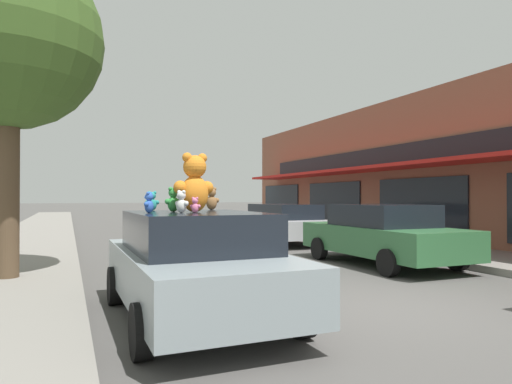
# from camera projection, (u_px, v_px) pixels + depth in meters

# --- Properties ---
(ground_plane) EXTENTS (260.00, 260.00, 0.00)m
(ground_plane) POSITION_uv_depth(u_px,v_px,m) (380.00, 308.00, 7.02)
(ground_plane) COLOR #514F4C
(plush_art_car) EXTENTS (2.14, 4.34, 1.50)m
(plush_art_car) POSITION_uv_depth(u_px,v_px,m) (196.00, 263.00, 6.41)
(plush_art_car) COLOR #8C999E
(plush_art_car) RESTS_ON ground_plane
(teddy_bear_giant) EXTENTS (0.63, 0.41, 0.84)m
(teddy_bear_giant) POSITION_uv_depth(u_px,v_px,m) (195.00, 184.00, 6.45)
(teddy_bear_giant) COLOR orange
(teddy_bear_giant) RESTS_ON plush_art_car
(teddy_bear_pink) EXTENTS (0.15, 0.14, 0.22)m
(teddy_bear_pink) POSITION_uv_depth(u_px,v_px,m) (195.00, 205.00, 6.15)
(teddy_bear_pink) COLOR pink
(teddy_bear_pink) RESTS_ON plush_art_car
(teddy_bear_white) EXTENTS (0.19, 0.22, 0.31)m
(teddy_bear_white) POSITION_uv_depth(u_px,v_px,m) (181.00, 202.00, 6.15)
(teddy_bear_white) COLOR white
(teddy_bear_white) RESTS_ON plush_art_car
(teddy_bear_green) EXTENTS (0.27, 0.20, 0.36)m
(teddy_bear_green) POSITION_uv_depth(u_px,v_px,m) (173.00, 200.00, 6.57)
(teddy_bear_green) COLOR green
(teddy_bear_green) RESTS_ON plush_art_car
(teddy_bear_teal) EXTENTS (0.23, 0.15, 0.31)m
(teddy_bear_teal) POSITION_uv_depth(u_px,v_px,m) (152.00, 201.00, 7.23)
(teddy_bear_teal) COLOR teal
(teddy_bear_teal) RESTS_ON plush_art_car
(teddy_bear_brown) EXTENTS (0.28, 0.17, 0.38)m
(teddy_bear_brown) POSITION_uv_depth(u_px,v_px,m) (212.00, 199.00, 7.61)
(teddy_bear_brown) COLOR olive
(teddy_bear_brown) RESTS_ON plush_art_car
(teddy_bear_blue) EXTENTS (0.17, 0.21, 0.29)m
(teddy_bear_blue) POSITION_uv_depth(u_px,v_px,m) (149.00, 203.00, 6.10)
(teddy_bear_blue) COLOR blue
(teddy_bear_blue) RESTS_ON plush_art_car
(parked_car_far_center) EXTENTS (2.17, 4.70, 1.52)m
(parked_car_far_center) POSITION_uv_depth(u_px,v_px,m) (382.00, 234.00, 11.53)
(parked_car_far_center) COLOR #336B3D
(parked_car_far_center) RESTS_ON ground_plane
(parked_car_far_right) EXTENTS (2.03, 4.46, 1.45)m
(parked_car_far_right) POSITION_uv_depth(u_px,v_px,m) (284.00, 222.00, 16.80)
(parked_car_far_right) COLOR #B7B7BC
(parked_car_far_right) RESTS_ON ground_plane
(street_tree) EXTENTS (3.55, 3.55, 6.42)m
(street_tree) POSITION_uv_depth(u_px,v_px,m) (9.00, 39.00, 8.81)
(street_tree) COLOR brown
(street_tree) RESTS_ON sidewalk_near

